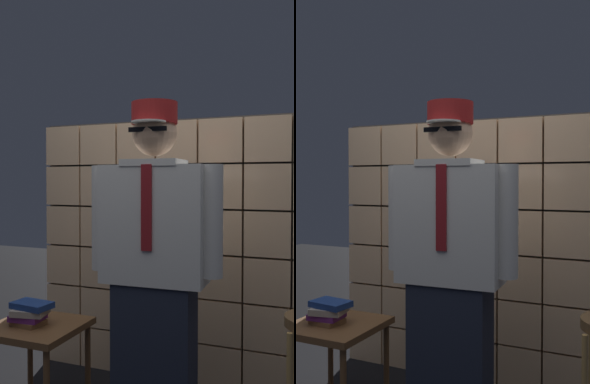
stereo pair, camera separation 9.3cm
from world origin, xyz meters
The scene contains 5 objects.
glass_block_wall centered at (0.00, 1.19, 0.93)m, with size 2.20×0.10×1.89m.
standing_person centered at (0.13, 0.38, 0.96)m, with size 0.74×0.32×1.85m.
side_table centered at (-0.62, 0.38, 0.49)m, with size 0.52×0.52×0.57m.
book_stack centered at (-0.65, 0.35, 0.64)m, with size 0.25×0.19×0.14m.
coffee_mug centered at (-0.70, 0.32, 0.62)m, with size 0.13×0.08×0.09m.
Camera 2 is at (1.08, -1.78, 1.43)m, focal length 41.62 mm.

